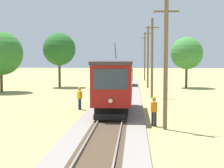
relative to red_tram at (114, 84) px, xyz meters
name	(u,v)px	position (x,y,z in m)	size (l,w,h in m)	color
red_tram	(114,84)	(0.00, 0.00, 0.00)	(2.60, 8.54, 4.79)	maroon
freight_car	(124,75)	(0.00, 24.53, -0.64)	(2.40, 5.20, 2.31)	slate
utility_pole_near_tram	(166,61)	(3.18, -5.26, 1.66)	(1.40, 0.37, 7.51)	brown
utility_pole_mid	(152,57)	(3.18, 10.60, 1.90)	(1.40, 0.62, 7.99)	brown
utility_pole_far	(148,57)	(3.18, 21.89, 1.98)	(1.40, 0.64, 8.15)	brown
utility_pole_distant	(145,56)	(3.18, 37.33, 2.12)	(1.40, 0.26, 8.44)	brown
track_worker	(154,110)	(2.61, -4.34, -1.21)	(0.40, 0.27, 1.78)	black
second_worker	(80,97)	(-2.82, 2.08, -1.21)	(0.39, 0.45, 1.78)	navy
tree_right_near	(59,49)	(-8.79, 22.65, 2.98)	(4.44, 4.44, 7.41)	#4C3823
tree_right_far	(187,53)	(8.35, 22.80, 2.41)	(4.29, 4.29, 6.77)	#4C3823
tree_horizon	(1,53)	(-14.09, 15.24, 2.33)	(5.09, 5.09, 7.07)	#4C3823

